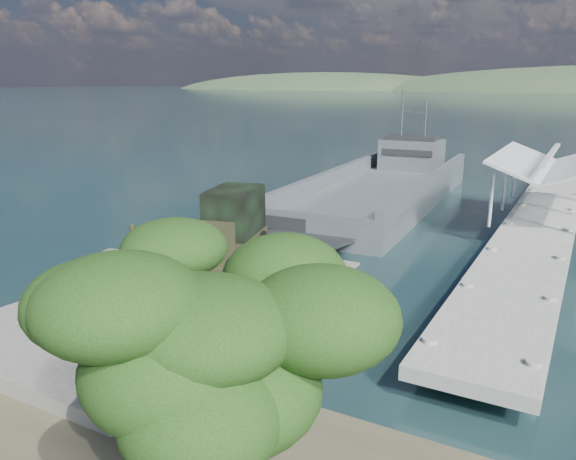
# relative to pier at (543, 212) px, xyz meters

# --- Properties ---
(ground) EXTENTS (1400.00, 1400.00, 0.00)m
(ground) POSITION_rel_pier_xyz_m (-13.00, -18.77, -1.60)
(ground) COLOR #173137
(ground) RESTS_ON ground
(boat_ramp) EXTENTS (10.00, 18.00, 0.50)m
(boat_ramp) POSITION_rel_pier_xyz_m (-13.00, -19.77, -1.35)
(boat_ramp) COLOR slate
(boat_ramp) RESTS_ON ground
(shoreline_rocks) EXTENTS (3.20, 5.60, 0.90)m
(shoreline_rocks) POSITION_rel_pier_xyz_m (-19.20, -18.27, -1.60)
(shoreline_rocks) COLOR #51514E
(shoreline_rocks) RESTS_ON ground
(pier) EXTENTS (6.40, 44.00, 6.10)m
(pier) POSITION_rel_pier_xyz_m (0.00, 0.00, 0.00)
(pier) COLOR gray
(pier) RESTS_ON ground
(landing_craft) EXTENTS (9.61, 32.69, 9.61)m
(landing_craft) POSITION_rel_pier_xyz_m (-12.17, 4.40, -0.81)
(landing_craft) COLOR #4C545A
(landing_craft) RESTS_ON ground
(military_truck) EXTENTS (4.24, 8.30, 3.69)m
(military_truck) POSITION_rel_pier_xyz_m (-13.53, -15.42, 0.74)
(military_truck) COLOR black
(military_truck) RESTS_ON boat_ramp
(soldier) EXTENTS (0.72, 0.50, 1.87)m
(soldier) POSITION_rel_pier_xyz_m (-17.25, -18.12, -0.16)
(soldier) COLOR #26331C
(soldier) RESTS_ON boat_ramp
(overhang_tree) EXTENTS (7.39, 6.81, 6.71)m
(overhang_tree) POSITION_rel_pier_xyz_m (-4.03, -29.62, 3.78)
(overhang_tree) COLOR #342315
(overhang_tree) RESTS_ON ground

